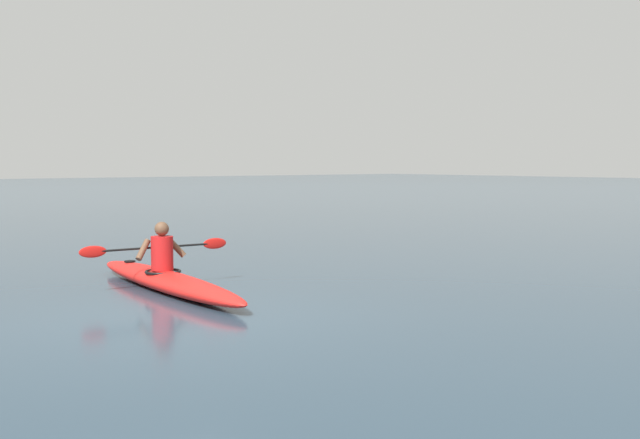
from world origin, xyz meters
TOP-DOWN VIEW (x-y plane):
  - ground_plane at (0.00, 0.00)m, footprint 160.00×160.00m
  - kayak at (-0.83, -1.89)m, footprint 0.85×4.77m
  - kayaker at (-0.84, -2.03)m, footprint 2.33×0.45m

SIDE VIEW (x-z plane):
  - ground_plane at x=0.00m, z-range 0.00..0.00m
  - kayak at x=-0.83m, z-range 0.00..0.29m
  - kayaker at x=-0.84m, z-range 0.23..0.95m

